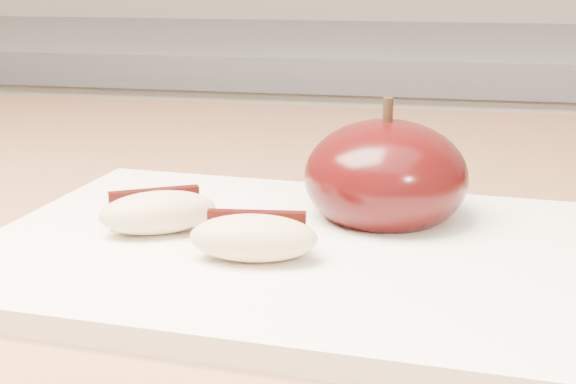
# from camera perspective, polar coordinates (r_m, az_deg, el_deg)

# --- Properties ---
(back_cabinet) EXTENTS (2.40, 0.62, 0.94)m
(back_cabinet) POSITION_cam_1_polar(r_m,az_deg,el_deg) (1.33, 10.38, -9.87)
(back_cabinet) COLOR silver
(back_cabinet) RESTS_ON ground
(cutting_board) EXTENTS (0.31, 0.24, 0.01)m
(cutting_board) POSITION_cam_1_polar(r_m,az_deg,el_deg) (0.39, 0.00, -4.32)
(cutting_board) COLOR white
(cutting_board) RESTS_ON island_counter
(apple_half) EXTENTS (0.10, 0.10, 0.07)m
(apple_half) POSITION_cam_1_polar(r_m,az_deg,el_deg) (0.43, 6.96, 1.08)
(apple_half) COLOR black
(apple_half) RESTS_ON cutting_board
(apple_wedge_a) EXTENTS (0.07, 0.05, 0.02)m
(apple_wedge_a) POSITION_cam_1_polar(r_m,az_deg,el_deg) (0.41, -9.24, -1.40)
(apple_wedge_a) COLOR #D2B885
(apple_wedge_a) RESTS_ON cutting_board
(apple_wedge_b) EXTENTS (0.06, 0.04, 0.02)m
(apple_wedge_b) POSITION_cam_1_polar(r_m,az_deg,el_deg) (0.37, -2.44, -3.22)
(apple_wedge_b) COLOR #D2B885
(apple_wedge_b) RESTS_ON cutting_board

